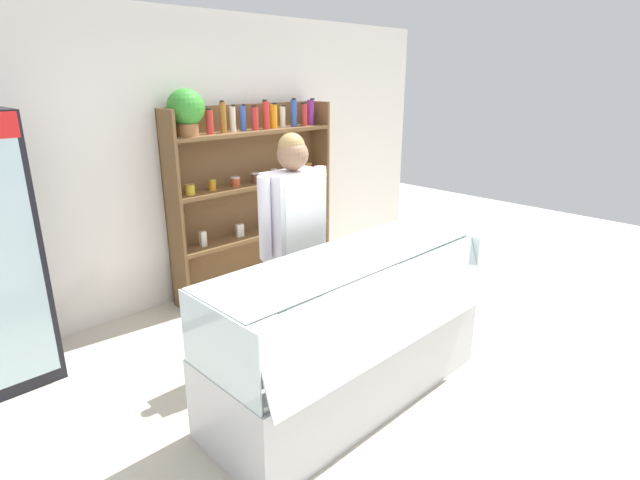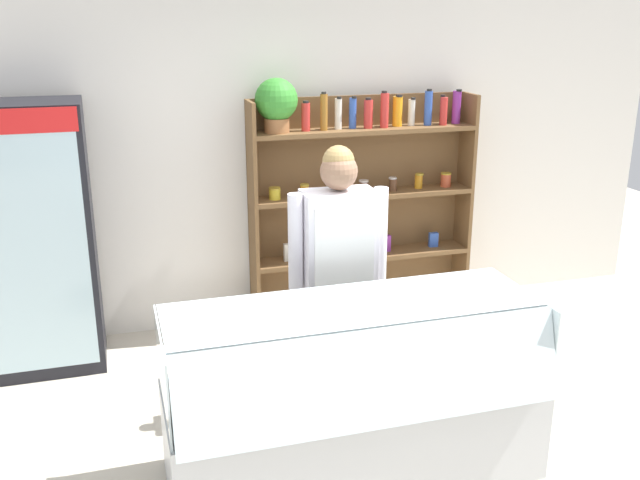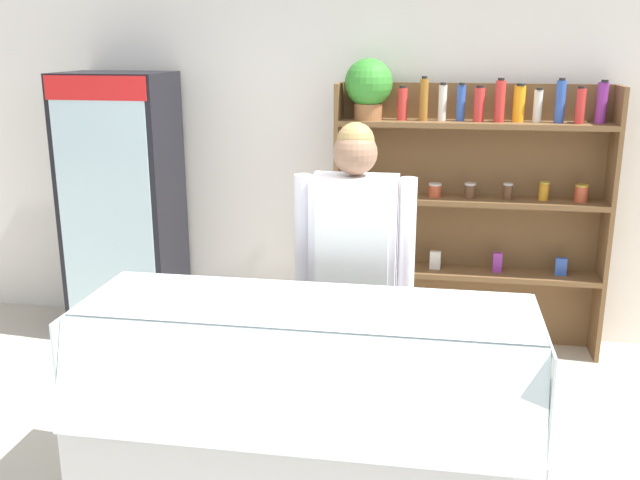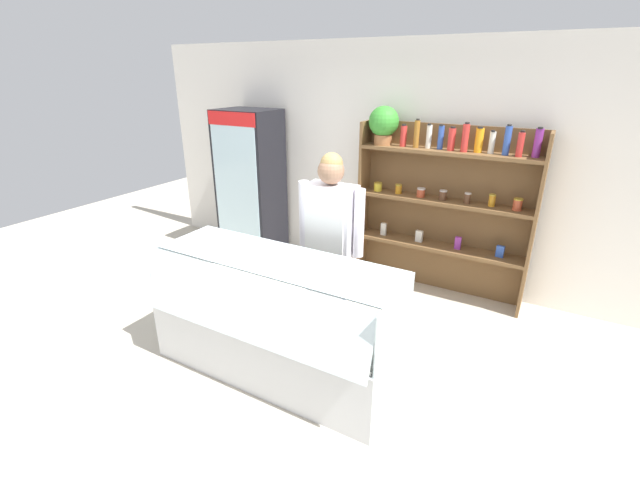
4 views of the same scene
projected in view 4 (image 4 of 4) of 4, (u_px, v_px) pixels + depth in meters
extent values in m
plane|color=beige|center=(294.00, 368.00, 3.65)|extent=(12.00, 12.00, 0.00)
cube|color=white|center=(397.00, 165.00, 4.95)|extent=(6.80, 0.10, 2.70)
cube|color=black|center=(251.00, 185.00, 5.61)|extent=(0.75, 0.58, 1.92)
cube|color=silver|center=(236.00, 190.00, 5.37)|extent=(0.67, 0.01, 1.72)
cube|color=red|center=(231.00, 119.00, 5.05)|extent=(0.71, 0.01, 0.16)
cylinder|color=#9E6623|center=(231.00, 233.00, 5.75)|extent=(0.05, 0.05, 0.17)
cylinder|color=purple|center=(243.00, 235.00, 5.66)|extent=(0.06, 0.06, 0.17)
cylinder|color=#3356B2|center=(256.00, 239.00, 5.56)|extent=(0.06, 0.06, 0.16)
cylinder|color=#9E6623|center=(226.00, 195.00, 5.57)|extent=(0.06, 0.06, 0.19)
cylinder|color=#3356B2|center=(236.00, 198.00, 5.51)|extent=(0.06, 0.06, 0.16)
cylinder|color=red|center=(245.00, 198.00, 5.43)|extent=(0.05, 0.05, 0.19)
cylinder|color=red|center=(255.00, 201.00, 5.36)|extent=(0.05, 0.05, 0.16)
cylinder|color=#3356B2|center=(223.00, 157.00, 5.39)|extent=(0.05, 0.05, 0.17)
cylinder|color=#3356B2|center=(232.00, 157.00, 5.31)|extent=(0.06, 0.06, 0.19)
cylinder|color=silver|center=(242.00, 159.00, 5.24)|extent=(0.05, 0.05, 0.18)
cylinder|color=red|center=(253.00, 161.00, 5.17)|extent=(0.05, 0.05, 0.15)
cube|color=brown|center=(444.00, 211.00, 4.69)|extent=(1.85, 0.02, 1.86)
cube|color=brown|center=(363.00, 203.00, 5.00)|extent=(0.03, 0.28, 1.86)
cube|color=brown|center=(534.00, 229.00, 4.16)|extent=(0.03, 0.28, 1.86)
cube|color=brown|center=(437.00, 247.00, 4.72)|extent=(1.79, 0.28, 0.04)
cube|color=brown|center=(442.00, 201.00, 4.52)|extent=(1.79, 0.28, 0.04)
cube|color=brown|center=(448.00, 152.00, 4.33)|extent=(1.79, 0.28, 0.04)
cylinder|color=#996038|center=(383.00, 140.00, 4.63)|extent=(0.19, 0.19, 0.11)
sphere|color=#358C2D|center=(384.00, 121.00, 4.56)|extent=(0.32, 0.32, 0.32)
cylinder|color=red|center=(403.00, 136.00, 4.51)|extent=(0.07, 0.07, 0.21)
cylinder|color=black|center=(404.00, 125.00, 4.46)|extent=(0.04, 0.04, 0.02)
cylinder|color=#9E6623|center=(417.00, 134.00, 4.42)|extent=(0.06, 0.06, 0.28)
cylinder|color=black|center=(418.00, 120.00, 4.37)|extent=(0.04, 0.04, 0.02)
cylinder|color=silver|center=(429.00, 137.00, 4.39)|extent=(0.06, 0.06, 0.24)
cylinder|color=black|center=(429.00, 124.00, 4.33)|extent=(0.04, 0.04, 0.02)
cylinder|color=#3356B2|center=(441.00, 137.00, 4.34)|extent=(0.06, 0.06, 0.24)
cylinder|color=black|center=(441.00, 125.00, 4.28)|extent=(0.04, 0.04, 0.02)
cylinder|color=red|center=(452.00, 140.00, 4.27)|extent=(0.07, 0.07, 0.22)
cylinder|color=black|center=(453.00, 127.00, 4.23)|extent=(0.05, 0.05, 0.02)
cylinder|color=red|center=(465.00, 138.00, 4.19)|extent=(0.07, 0.07, 0.27)
cylinder|color=black|center=(467.00, 123.00, 4.15)|extent=(0.04, 0.04, 0.02)
cylinder|color=orange|center=(479.00, 140.00, 4.17)|extent=(0.08, 0.08, 0.23)
cylinder|color=black|center=(480.00, 128.00, 4.10)|extent=(0.05, 0.05, 0.02)
cylinder|color=silver|center=(492.00, 143.00, 4.12)|extent=(0.06, 0.06, 0.21)
cylinder|color=black|center=(493.00, 131.00, 4.06)|extent=(0.04, 0.04, 0.02)
cylinder|color=#3356B2|center=(507.00, 141.00, 4.03)|extent=(0.06, 0.06, 0.27)
cylinder|color=black|center=(510.00, 125.00, 3.97)|extent=(0.04, 0.04, 0.02)
cylinder|color=red|center=(520.00, 145.00, 3.96)|extent=(0.06, 0.06, 0.22)
cylinder|color=black|center=(523.00, 131.00, 3.93)|extent=(0.04, 0.04, 0.02)
cylinder|color=purple|center=(538.00, 143.00, 3.93)|extent=(0.07, 0.07, 0.26)
cylinder|color=black|center=(540.00, 128.00, 3.85)|extent=(0.05, 0.05, 0.02)
cylinder|color=yellow|center=(378.00, 187.00, 4.84)|extent=(0.09, 0.09, 0.08)
cylinder|color=gold|center=(378.00, 183.00, 4.82)|extent=(0.09, 0.09, 0.01)
cylinder|color=orange|center=(399.00, 189.00, 4.73)|extent=(0.07, 0.07, 0.09)
cylinder|color=gold|center=(399.00, 185.00, 4.71)|extent=(0.07, 0.07, 0.01)
cylinder|color=#BF4C2D|center=(421.00, 193.00, 4.61)|extent=(0.09, 0.09, 0.08)
cylinder|color=silver|center=(421.00, 189.00, 4.59)|extent=(0.09, 0.09, 0.01)
cylinder|color=brown|center=(443.00, 196.00, 4.49)|extent=(0.08, 0.08, 0.09)
cylinder|color=silver|center=(443.00, 191.00, 4.48)|extent=(0.08, 0.08, 0.01)
cylinder|color=brown|center=(467.00, 199.00, 4.37)|extent=(0.06, 0.06, 0.10)
cylinder|color=silver|center=(468.00, 193.00, 4.36)|extent=(0.07, 0.07, 0.01)
cylinder|color=orange|center=(492.00, 201.00, 4.28)|extent=(0.06, 0.06, 0.11)
cylinder|color=gold|center=(493.00, 195.00, 4.25)|extent=(0.07, 0.07, 0.01)
cylinder|color=#BF4C2D|center=(518.00, 205.00, 4.16)|extent=(0.08, 0.08, 0.11)
cylinder|color=gold|center=(519.00, 199.00, 4.14)|extent=(0.09, 0.09, 0.01)
cube|color=silver|center=(383.00, 229.00, 4.98)|extent=(0.06, 0.04, 0.14)
cube|color=silver|center=(419.00, 236.00, 4.78)|extent=(0.08, 0.05, 0.13)
cube|color=purple|center=(458.00, 243.00, 4.59)|extent=(0.06, 0.04, 0.14)
cube|color=#3356B2|center=(500.00, 251.00, 4.39)|extent=(0.08, 0.05, 0.12)
cube|color=silver|center=(277.00, 340.00, 3.56)|extent=(2.04, 0.75, 0.55)
cube|color=white|center=(275.00, 310.00, 3.46)|extent=(1.98, 0.69, 0.03)
cube|color=silver|center=(246.00, 307.00, 3.09)|extent=(2.00, 0.16, 0.47)
cube|color=silver|center=(277.00, 259.00, 3.34)|extent=(2.00, 0.59, 0.01)
cube|color=silver|center=(183.00, 261.00, 3.84)|extent=(0.01, 0.71, 0.45)
cube|color=silver|center=(395.00, 322.00, 2.91)|extent=(0.01, 0.71, 0.45)
cube|color=tan|center=(211.00, 279.00, 3.87)|extent=(0.16, 0.14, 0.05)
cube|color=white|center=(193.00, 290.00, 3.68)|extent=(0.05, 0.03, 0.02)
cube|color=tan|center=(245.00, 289.00, 3.69)|extent=(0.16, 0.14, 0.05)
cube|color=white|center=(227.00, 301.00, 3.51)|extent=(0.05, 0.03, 0.02)
cube|color=tan|center=(281.00, 301.00, 3.52)|extent=(0.17, 0.14, 0.04)
cube|color=white|center=(265.00, 313.00, 3.33)|extent=(0.05, 0.03, 0.02)
cube|color=tan|center=(322.00, 313.00, 3.34)|extent=(0.16, 0.11, 0.05)
cube|color=white|center=(307.00, 327.00, 3.15)|extent=(0.05, 0.03, 0.02)
cube|color=beige|center=(367.00, 326.00, 3.16)|extent=(0.16, 0.11, 0.06)
cube|color=white|center=(354.00, 342.00, 2.98)|extent=(0.05, 0.03, 0.02)
cylinder|color=tan|center=(189.00, 283.00, 3.72)|extent=(0.18, 0.15, 0.13)
cylinder|color=#A35B4C|center=(207.00, 288.00, 3.62)|extent=(0.19, 0.14, 0.13)
cylinder|color=tan|center=(227.00, 296.00, 3.52)|extent=(0.21, 0.13, 0.11)
cylinder|color=white|center=(325.00, 319.00, 3.10)|extent=(0.07, 0.07, 0.22)
cylinder|color=white|center=(337.00, 324.00, 3.06)|extent=(0.07, 0.07, 0.19)
cylinder|color=#383D51|center=(321.00, 293.00, 4.06)|extent=(0.13, 0.13, 0.80)
cylinder|color=#383D51|center=(339.00, 298.00, 3.97)|extent=(0.13, 0.13, 0.80)
cube|color=white|center=(331.00, 222.00, 3.74)|extent=(0.44, 0.24, 0.66)
cube|color=white|center=(323.00, 264.00, 3.77)|extent=(0.37, 0.01, 1.24)
cylinder|color=white|center=(304.00, 213.00, 3.85)|extent=(0.09, 0.09, 0.60)
cylinder|color=white|center=(359.00, 223.00, 3.60)|extent=(0.09, 0.09, 0.60)
sphere|color=#8C664C|center=(331.00, 171.00, 3.57)|extent=(0.23, 0.23, 0.23)
sphere|color=#997A47|center=(332.00, 164.00, 3.56)|extent=(0.19, 0.19, 0.19)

